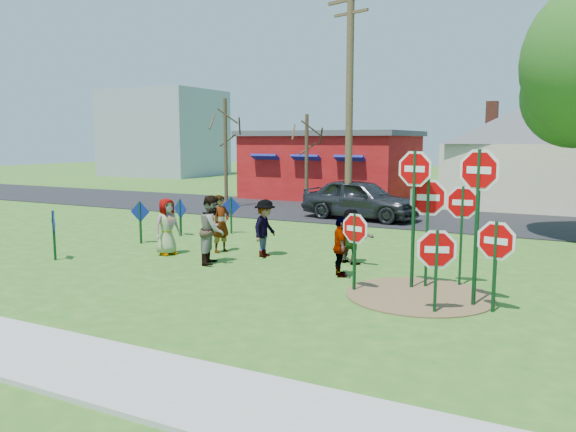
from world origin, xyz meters
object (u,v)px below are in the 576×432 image
Objects in this scene: stop_sign_a at (355,235)px; stop_sign_b at (415,184)px; person_b at (221,224)px; suv at (360,199)px; person_a at (167,227)px; stop_sign_c at (478,191)px; stop_sign_d at (462,211)px; utility_pole at (349,98)px.

stop_sign_b reaches higher than stop_sign_a.
person_b is 0.35× the size of suv.
stop_sign_b is 7.65m from person_a.
stop_sign_c is at bearing -17.88° from stop_sign_b.
stop_sign_a is 2.60m from stop_sign_d.
stop_sign_d is 11.34m from utility_pole.
stop_sign_d is at bearing 47.75° from stop_sign_b.
person_a is (-6.37, 1.28, -0.44)m from stop_sign_a.
stop_sign_c is 12.67m from suv.
stop_sign_a is 1.08× the size of person_b.
person_b is at bearing 172.25° from stop_sign_a.
utility_pole is (-0.40, -0.43, 4.18)m from suv.
stop_sign_d reaches higher than person_b.
stop_sign_d is at bearing -55.04° from utility_pole.
stop_sign_c is (2.60, 0.02, 1.10)m from stop_sign_a.
person_b is 8.65m from suv.
stop_sign_b is 11.29m from utility_pole.
stop_sign_a is 1.12× the size of person_a.
stop_sign_b is 0.34× the size of utility_pole.
suv is 4.22m from utility_pole.
stop_sign_d reaches higher than stop_sign_a.
person_b is at bearing -96.89° from utility_pole.
person_a is 1.60m from person_b.
stop_sign_a is at bearing -148.52° from stop_sign_d.
stop_sign_b is 1.89× the size of person_b.
stop_sign_c reaches higher than suv.
suv is at bearing 136.42° from stop_sign_c.
person_b is (-7.75, 2.31, -1.51)m from stop_sign_c.
stop_sign_d is (0.94, 0.73, -0.64)m from stop_sign_b.
stop_sign_d is 7.30m from person_b.
person_a is at bearing 171.83° from suv.
utility_pole is at bearing 139.01° from stop_sign_c.
stop_sign_b is at bearing -147.75° from stop_sign_d.
stop_sign_b reaches higher than stop_sign_d.
suv is (2.59, 9.59, 0.06)m from person_a.
stop_sign_d is 11.03m from suv.
stop_sign_d is at bearing 126.05° from stop_sign_c.
suv is at bearing 6.03° from person_b.
stop_sign_a is 0.20× the size of utility_pole.
utility_pole is (-6.77, 10.41, 2.70)m from stop_sign_c.
stop_sign_c is at bearing -91.40° from person_b.
stop_sign_d is (2.04, 1.54, 0.49)m from stop_sign_a.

